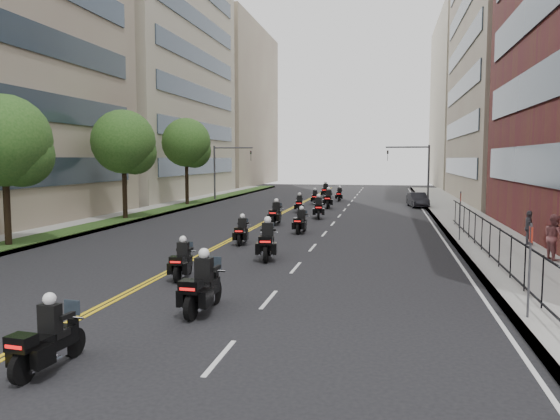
# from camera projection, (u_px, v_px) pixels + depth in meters

# --- Properties ---
(ground) EXTENTS (160.00, 160.00, 0.00)m
(ground) POSITION_uv_depth(u_px,v_px,m) (86.00, 348.00, 12.47)
(ground) COLOR black
(ground) RESTS_ON ground
(sidewalk_right) EXTENTS (4.00, 90.00, 0.15)m
(sidewalk_right) POSITION_uv_depth(u_px,v_px,m) (471.00, 226.00, 34.58)
(sidewalk_right) COLOR gray
(sidewalk_right) RESTS_ON ground
(sidewalk_left) EXTENTS (4.00, 90.00, 0.15)m
(sidewalk_left) POSITION_uv_depth(u_px,v_px,m) (122.00, 218.00, 39.20)
(sidewalk_left) COLOR gray
(sidewalk_left) RESTS_ON ground
(grass_strip) EXTENTS (2.00, 90.00, 0.04)m
(grass_strip) POSITION_uv_depth(u_px,v_px,m) (132.00, 217.00, 39.03)
(grass_strip) COLOR #203E16
(grass_strip) RESTS_ON sidewalk_left
(building_right_tan) EXTENTS (15.11, 28.00, 30.00)m
(building_right_tan) POSITION_uv_depth(u_px,v_px,m) (542.00, 50.00, 53.82)
(building_right_tan) COLOR gray
(building_right_tan) RESTS_ON ground
(building_right_far) EXTENTS (15.00, 28.00, 26.00)m
(building_right_far) POSITION_uv_depth(u_px,v_px,m) (487.00, 102.00, 83.31)
(building_right_far) COLOR #AFA88D
(building_right_far) RESTS_ON ground
(building_left_mid) EXTENTS (16.11, 28.00, 34.00)m
(building_left_mid) POSITION_uv_depth(u_px,v_px,m) (133.00, 47.00, 61.99)
(building_left_mid) COLOR #AFA88D
(building_left_mid) RESTS_ON ground
(building_left_far) EXTENTS (16.00, 28.00, 26.00)m
(building_left_far) POSITION_uv_depth(u_px,v_px,m) (215.00, 107.00, 91.68)
(building_left_far) COLOR gray
(building_left_far) RESTS_ON ground
(iron_fence) EXTENTS (0.05, 28.00, 1.50)m
(iron_fence) POSITION_uv_depth(u_px,v_px,m) (494.00, 243.00, 22.00)
(iron_fence) COLOR black
(iron_fence) RESTS_ON sidewalk_right
(street_trees) EXTENTS (4.40, 38.40, 7.98)m
(street_trees) POSITION_uv_depth(u_px,v_px,m) (83.00, 145.00, 32.29)
(street_trees) COLOR black
(street_trees) RESTS_ON ground
(traffic_signal_right) EXTENTS (4.09, 0.20, 5.60)m
(traffic_signal_right) POSITION_uv_depth(u_px,v_px,m) (418.00, 165.00, 51.32)
(traffic_signal_right) COLOR #3F3F44
(traffic_signal_right) RESTS_ON ground
(traffic_signal_left) EXTENTS (4.09, 0.20, 5.60)m
(traffic_signal_left) POSITION_uv_depth(u_px,v_px,m) (224.00, 165.00, 54.99)
(traffic_signal_left) COLOR #3F3F44
(traffic_signal_left) RESTS_ON ground
(motorcycle_0) EXTENTS (0.60, 2.17, 1.60)m
(motorcycle_0) POSITION_uv_depth(u_px,v_px,m) (47.00, 341.00, 11.06)
(motorcycle_0) COLOR black
(motorcycle_0) RESTS_ON ground
(motorcycle_1) EXTENTS (0.62, 2.46, 1.82)m
(motorcycle_1) POSITION_uv_depth(u_px,v_px,m) (202.00, 288.00, 15.26)
(motorcycle_1) COLOR black
(motorcycle_1) RESTS_ON ground
(motorcycle_2) EXTENTS (0.58, 2.10, 1.55)m
(motorcycle_2) POSITION_uv_depth(u_px,v_px,m) (182.00, 262.00, 19.59)
(motorcycle_2) COLOR black
(motorcycle_2) RESTS_ON ground
(motorcycle_3) EXTENTS (0.75, 2.51, 1.85)m
(motorcycle_3) POSITION_uv_depth(u_px,v_px,m) (267.00, 243.00, 23.34)
(motorcycle_3) COLOR black
(motorcycle_3) RESTS_ON ground
(motorcycle_4) EXTENTS (0.55, 2.09, 1.54)m
(motorcycle_4) POSITION_uv_depth(u_px,v_px,m) (242.00, 232.00, 27.56)
(motorcycle_4) COLOR black
(motorcycle_4) RESTS_ON ground
(motorcycle_5) EXTENTS (0.57, 2.16, 1.59)m
(motorcycle_5) POSITION_uv_depth(u_px,v_px,m) (301.00, 222.00, 31.62)
(motorcycle_5) COLOR black
(motorcycle_5) RESTS_ON ground
(motorcycle_6) EXTENTS (0.54, 2.33, 1.72)m
(motorcycle_6) POSITION_uv_depth(u_px,v_px,m) (276.00, 214.00, 35.66)
(motorcycle_6) COLOR black
(motorcycle_6) RESTS_ON ground
(motorcycle_7) EXTENTS (0.73, 2.40, 1.78)m
(motorcycle_7) POSITION_uv_depth(u_px,v_px,m) (318.00, 209.00, 39.36)
(motorcycle_7) COLOR black
(motorcycle_7) RESTS_ON ground
(motorcycle_8) EXTENTS (0.60, 2.18, 1.61)m
(motorcycle_8) POSITION_uv_depth(u_px,v_px,m) (299.00, 205.00, 43.86)
(motorcycle_8) COLOR black
(motorcycle_8) RESTS_ON ground
(motorcycle_9) EXTENTS (0.59, 2.52, 1.86)m
(motorcycle_9) POSITION_uv_depth(u_px,v_px,m) (328.00, 200.00, 47.50)
(motorcycle_9) COLOR black
(motorcycle_9) RESTS_ON ground
(motorcycle_10) EXTENTS (0.54, 2.09, 1.54)m
(motorcycle_10) POSITION_uv_depth(u_px,v_px,m) (315.00, 198.00, 51.80)
(motorcycle_10) COLOR black
(motorcycle_10) RESTS_ON ground
(motorcycle_11) EXTENTS (0.49, 2.14, 1.58)m
(motorcycle_11) POSITION_uv_depth(u_px,v_px,m) (339.00, 195.00, 55.53)
(motorcycle_11) COLOR black
(motorcycle_11) RESTS_ON ground
(motorcycle_12) EXTENTS (0.56, 2.47, 1.82)m
(motorcycle_12) POSITION_uv_depth(u_px,v_px,m) (325.00, 191.00, 60.28)
(motorcycle_12) COLOR black
(motorcycle_12) RESTS_ON ground
(parked_sedan) EXTENTS (1.94, 4.12, 1.31)m
(parked_sedan) POSITION_uv_depth(u_px,v_px,m) (418.00, 200.00, 48.65)
(parked_sedan) COLOR black
(parked_sedan) RESTS_ON ground
(pedestrian_b) EXTENTS (0.94, 1.08, 1.89)m
(pedestrian_b) POSITION_uv_depth(u_px,v_px,m) (554.00, 237.00, 22.45)
(pedestrian_b) COLOR brown
(pedestrian_b) RESTS_ON sidewalk_right
(pedestrian_c) EXTENTS (0.51, 1.01, 1.65)m
(pedestrian_c) POSITION_uv_depth(u_px,v_px,m) (529.00, 228.00, 26.48)
(pedestrian_c) COLOR #48464F
(pedestrian_c) RESTS_ON sidewalk_right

